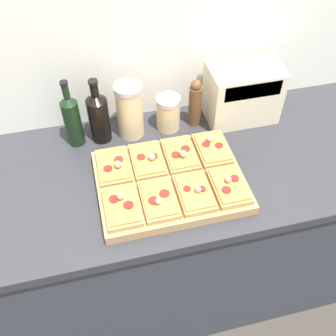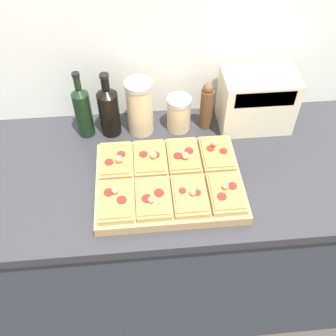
{
  "view_description": "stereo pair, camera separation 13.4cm",
  "coord_description": "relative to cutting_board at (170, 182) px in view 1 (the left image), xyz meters",
  "views": [
    {
      "loc": [
        -0.22,
        -0.61,
        1.95
      ],
      "look_at": [
        -0.01,
        0.27,
        0.95
      ],
      "focal_mm": 42.0,
      "sensor_mm": 36.0,
      "label": 1
    },
    {
      "loc": [
        -0.09,
        -0.64,
        1.95
      ],
      "look_at": [
        -0.01,
        0.27,
        0.95
      ],
      "focal_mm": 42.0,
      "sensor_mm": 36.0,
      "label": 2
    }
  ],
  "objects": [
    {
      "name": "pizza_slice_front_midleft",
      "position": [
        -0.06,
        -0.09,
        0.03
      ],
      "size": [
        0.11,
        0.17,
        0.05
      ],
      "color": "tan",
      "rests_on": "cutting_board"
    },
    {
      "name": "toaster_oven",
      "position": [
        0.37,
        0.3,
        0.1
      ],
      "size": [
        0.3,
        0.17,
        0.23
      ],
      "color": "beige",
      "rests_on": "kitchen_counter"
    },
    {
      "name": "pizza_slice_front_right",
      "position": [
        0.18,
        -0.09,
        0.03
      ],
      "size": [
        0.11,
        0.17,
        0.05
      ],
      "color": "tan",
      "rests_on": "cutting_board"
    },
    {
      "name": "wall_back",
      "position": [
        0.01,
        0.44,
        0.34
      ],
      "size": [
        6.0,
        0.06,
        2.5
      ],
      "color": "silver",
      "rests_on": "ground_plane"
    },
    {
      "name": "grain_jar_tall",
      "position": [
        -0.08,
        0.3,
        0.1
      ],
      "size": [
        0.1,
        0.1,
        0.22
      ],
      "color": "beige",
      "rests_on": "kitchen_counter"
    },
    {
      "name": "olive_oil_bottle",
      "position": [
        -0.3,
        0.3,
        0.1
      ],
      "size": [
        0.06,
        0.06,
        0.28
      ],
      "color": "black",
      "rests_on": "kitchen_counter"
    },
    {
      "name": "pizza_slice_back_midleft",
      "position": [
        -0.06,
        0.09,
        0.03
      ],
      "size": [
        0.11,
        0.17,
        0.05
      ],
      "color": "tan",
      "rests_on": "cutting_board"
    },
    {
      "name": "wine_bottle",
      "position": [
        -0.2,
        0.3,
        0.09
      ],
      "size": [
        0.08,
        0.08,
        0.27
      ],
      "color": "black",
      "rests_on": "kitchen_counter"
    },
    {
      "name": "pizza_slice_back_right",
      "position": [
        0.18,
        0.09,
        0.03
      ],
      "size": [
        0.11,
        0.17,
        0.05
      ],
      "color": "tan",
      "rests_on": "cutting_board"
    },
    {
      "name": "pepper_mill",
      "position": [
        0.17,
        0.3,
        0.08
      ],
      "size": [
        0.05,
        0.05,
        0.2
      ],
      "color": "brown",
      "rests_on": "kitchen_counter"
    },
    {
      "name": "pizza_slice_back_midright",
      "position": [
        0.06,
        0.09,
        0.03
      ],
      "size": [
        0.11,
        0.17,
        0.05
      ],
      "color": "tan",
      "rests_on": "cutting_board"
    },
    {
      "name": "pizza_slice_front_left",
      "position": [
        -0.18,
        -0.09,
        0.03
      ],
      "size": [
        0.11,
        0.17,
        0.05
      ],
      "color": "tan",
      "rests_on": "cutting_board"
    },
    {
      "name": "kitchen_counter",
      "position": [
        0.01,
        0.08,
        -0.47
      ],
      "size": [
        2.63,
        0.67,
        0.9
      ],
      "color": "#333842",
      "rests_on": "ground_plane"
    },
    {
      "name": "grain_jar_short",
      "position": [
        0.07,
        0.3,
        0.05
      ],
      "size": [
        0.09,
        0.09,
        0.14
      ],
      "color": "beige",
      "rests_on": "kitchen_counter"
    },
    {
      "name": "cutting_board",
      "position": [
        0.0,
        0.0,
        0.0
      ],
      "size": [
        0.5,
        0.38,
        0.04
      ],
      "primitive_type": "cube",
      "color": "tan",
      "rests_on": "kitchen_counter"
    },
    {
      "name": "pizza_slice_front_midright",
      "position": [
        0.06,
        -0.09,
        0.03
      ],
      "size": [
        0.11,
        0.17,
        0.05
      ],
      "color": "tan",
      "rests_on": "cutting_board"
    },
    {
      "name": "pizza_slice_back_left",
      "position": [
        -0.18,
        0.09,
        0.03
      ],
      "size": [
        0.11,
        0.17,
        0.05
      ],
      "color": "tan",
      "rests_on": "cutting_board"
    }
  ]
}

